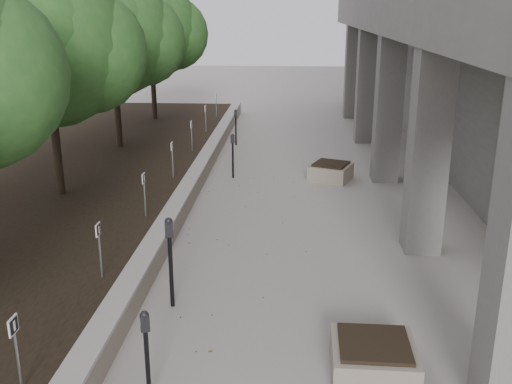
% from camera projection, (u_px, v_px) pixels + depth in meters
% --- Properties ---
extents(retaining_wall, '(0.39, 26.00, 0.50)m').
position_uv_depth(retaining_wall, '(190.00, 189.00, 14.94)').
color(retaining_wall, gray).
rests_on(retaining_wall, ground).
extents(planting_bed, '(7.00, 26.00, 0.40)m').
position_uv_depth(planting_bed, '(51.00, 188.00, 15.17)').
color(planting_bed, black).
rests_on(planting_bed, ground).
extents(crabapple_tree_3, '(4.60, 4.00, 5.44)m').
position_uv_depth(crabapple_tree_3, '(49.00, 80.00, 13.30)').
color(crabapple_tree_3, '#255420').
rests_on(crabapple_tree_3, planting_bed).
extents(crabapple_tree_4, '(4.60, 4.00, 5.44)m').
position_uv_depth(crabapple_tree_4, '(114.00, 61.00, 18.06)').
color(crabapple_tree_4, '#255420').
rests_on(crabapple_tree_4, planting_bed).
extents(crabapple_tree_5, '(4.60, 4.00, 5.44)m').
position_uv_depth(crabapple_tree_5, '(151.00, 50.00, 22.81)').
color(crabapple_tree_5, '#255420').
rests_on(crabapple_tree_5, planting_bed).
extents(parking_sign_2, '(0.04, 0.22, 0.96)m').
position_uv_depth(parking_sign_2, '(17.00, 354.00, 6.70)').
color(parking_sign_2, black).
rests_on(parking_sign_2, planting_bed).
extents(parking_sign_3, '(0.04, 0.22, 0.96)m').
position_uv_depth(parking_sign_3, '(100.00, 251.00, 9.55)').
color(parking_sign_3, black).
rests_on(parking_sign_3, planting_bed).
extents(parking_sign_4, '(0.04, 0.22, 0.96)m').
position_uv_depth(parking_sign_4, '(145.00, 195.00, 12.40)').
color(parking_sign_4, black).
rests_on(parking_sign_4, planting_bed).
extents(parking_sign_5, '(0.04, 0.22, 0.96)m').
position_uv_depth(parking_sign_5, '(173.00, 160.00, 15.26)').
color(parking_sign_5, black).
rests_on(parking_sign_5, planting_bed).
extents(parking_sign_6, '(0.04, 0.22, 0.96)m').
position_uv_depth(parking_sign_6, '(192.00, 136.00, 18.11)').
color(parking_sign_6, black).
rests_on(parking_sign_6, planting_bed).
extents(parking_sign_7, '(0.04, 0.22, 0.96)m').
position_uv_depth(parking_sign_7, '(206.00, 119.00, 20.97)').
color(parking_sign_7, black).
rests_on(parking_sign_7, planting_bed).
extents(parking_sign_8, '(0.04, 0.22, 0.96)m').
position_uv_depth(parking_sign_8, '(216.00, 105.00, 23.82)').
color(parking_sign_8, black).
rests_on(parking_sign_8, planting_bed).
extents(parking_meter_2, '(0.15, 0.13, 1.28)m').
position_uv_depth(parking_meter_2, '(147.00, 358.00, 7.03)').
color(parking_meter_2, black).
rests_on(parking_meter_2, ground).
extents(parking_meter_3, '(0.17, 0.14, 1.55)m').
position_uv_depth(parking_meter_3, '(171.00, 263.00, 9.35)').
color(parking_meter_3, black).
rests_on(parking_meter_3, ground).
extents(parking_meter_4, '(0.13, 0.10, 1.29)m').
position_uv_depth(parking_meter_4, '(233.00, 156.00, 16.60)').
color(parking_meter_4, black).
rests_on(parking_meter_4, ground).
extents(parking_meter_5, '(0.13, 0.10, 1.29)m').
position_uv_depth(parking_meter_5, '(236.00, 127.00, 20.62)').
color(parking_meter_5, black).
rests_on(parking_meter_5, ground).
extents(planter_front, '(1.12, 1.12, 0.51)m').
position_uv_depth(planter_front, '(373.00, 359.00, 7.68)').
color(planter_front, gray).
rests_on(planter_front, ground).
extents(planter_back, '(1.38, 1.38, 0.50)m').
position_uv_depth(planter_back, '(331.00, 171.00, 16.55)').
color(planter_back, gray).
rests_on(planter_back, ground).
extents(berry_scatter, '(3.30, 14.10, 0.02)m').
position_uv_depth(berry_scatter, '(244.00, 264.00, 11.10)').
color(berry_scatter, maroon).
rests_on(berry_scatter, ground).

